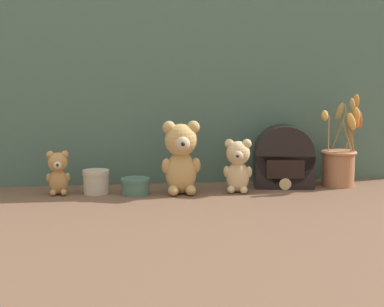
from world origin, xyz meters
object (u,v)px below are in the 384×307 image
at_px(teddy_bear_large, 181,156).
at_px(decorative_tin_tall, 96,182).
at_px(teddy_bear_small, 58,172).
at_px(vintage_radio, 284,160).
at_px(decorative_tin_short, 136,186).
at_px(flower_vase, 340,161).
at_px(teddy_bear_medium, 238,165).

height_order(teddy_bear_large, decorative_tin_tall, teddy_bear_large).
relative_size(teddy_bear_small, vintage_radio, 0.67).
bearing_deg(vintage_radio, decorative_tin_short, -172.47).
bearing_deg(flower_vase, decorative_tin_tall, -178.03).
bearing_deg(teddy_bear_medium, teddy_bear_large, -179.74).
bearing_deg(flower_vase, teddy_bear_large, -173.10).
distance_m(teddy_bear_large, decorative_tin_tall, 0.28).
bearing_deg(flower_vase, decorative_tin_short, -175.24).
relative_size(vintage_radio, decorative_tin_tall, 2.45).
relative_size(teddy_bear_large, teddy_bear_medium, 1.35).
bearing_deg(vintage_radio, teddy_bear_large, -168.12).
height_order(teddy_bear_small, decorative_tin_tall, teddy_bear_small).
distance_m(teddy_bear_medium, flower_vase, 0.36).
xyz_separation_m(teddy_bear_small, decorative_tin_short, (0.24, -0.03, -0.05)).
relative_size(teddy_bear_small, decorative_tin_tall, 1.64).
height_order(teddy_bear_large, flower_vase, flower_vase).
bearing_deg(flower_vase, vintage_radio, 177.50).
height_order(decorative_tin_tall, decorative_tin_short, decorative_tin_tall).
xyz_separation_m(flower_vase, decorative_tin_tall, (-0.80, -0.03, -0.05)).
relative_size(teddy_bear_medium, flower_vase, 0.55).
height_order(teddy_bear_medium, vintage_radio, vintage_radio).
relative_size(teddy_bear_large, decorative_tin_tall, 2.73).
distance_m(teddy_bear_medium, decorative_tin_short, 0.33).
bearing_deg(vintage_radio, flower_vase, -2.50).
height_order(flower_vase, decorative_tin_tall, flower_vase).
relative_size(teddy_bear_large, flower_vase, 0.74).
xyz_separation_m(teddy_bear_large, decorative_tin_tall, (-0.26, 0.04, -0.08)).
height_order(vintage_radio, decorative_tin_tall, vintage_radio).
xyz_separation_m(teddy_bear_medium, flower_vase, (0.36, 0.06, -0.00)).
relative_size(teddy_bear_small, decorative_tin_short, 1.52).
bearing_deg(vintage_radio, teddy_bear_small, -176.99).
bearing_deg(decorative_tin_short, teddy_bear_medium, -1.37).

